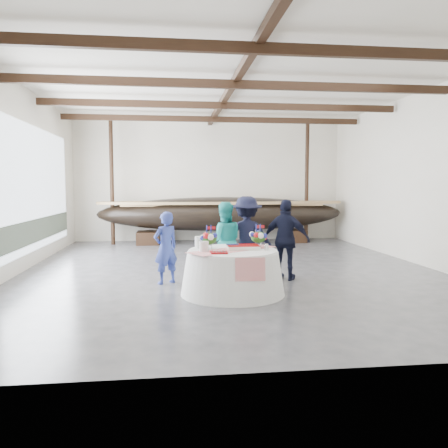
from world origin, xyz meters
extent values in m
cube|color=#3D3D42|center=(0.00, 0.00, 0.00)|extent=(10.00, 12.00, 0.01)
cube|color=silver|center=(0.00, 6.00, 2.25)|extent=(10.00, 0.02, 4.50)
cube|color=silver|center=(0.00, -6.00, 2.25)|extent=(10.00, 0.02, 4.50)
cube|color=silver|center=(-5.00, 0.00, 2.25)|extent=(0.02, 12.00, 4.50)
cube|color=silver|center=(5.00, 0.00, 2.25)|extent=(0.02, 12.00, 4.50)
cube|color=white|center=(0.00, 0.00, 4.50)|extent=(10.00, 12.00, 0.01)
cube|color=black|center=(0.00, -3.50, 4.25)|extent=(9.80, 0.12, 0.18)
cube|color=black|center=(0.00, -1.00, 4.25)|extent=(9.80, 0.12, 0.18)
cube|color=black|center=(0.00, 1.50, 4.25)|extent=(9.80, 0.12, 0.18)
cube|color=black|center=(0.00, 4.00, 4.25)|extent=(9.80, 0.12, 0.18)
cube|color=black|center=(0.00, 0.00, 4.38)|extent=(0.15, 11.76, 0.15)
cylinder|color=black|center=(-3.50, 5.04, 2.25)|extent=(0.14, 0.14, 4.50)
cylinder|color=black|center=(3.50, 5.04, 2.25)|extent=(0.14, 0.14, 4.50)
cube|color=silver|center=(-4.95, 1.00, 2.00)|extent=(0.02, 7.00, 3.20)
cube|color=#596654|center=(-4.94, 1.00, 0.90)|extent=(0.02, 7.00, 0.60)
cube|color=black|center=(-2.28, 5.04, 0.22)|extent=(0.78, 1.00, 0.44)
cube|color=black|center=(3.04, 5.04, 0.22)|extent=(0.78, 1.00, 0.44)
ellipsoid|color=black|center=(0.38, 5.04, 1.05)|extent=(8.87, 1.77, 1.22)
cube|color=#9E7A4C|center=(0.38, 5.04, 1.39)|extent=(7.09, 1.16, 0.07)
cone|color=white|center=(-0.28, -2.45, 0.41)|extent=(1.98, 1.98, 0.82)
cylinder|color=white|center=(-0.28, -2.45, 0.83)|extent=(1.68, 1.68, 0.04)
cube|color=red|center=(-0.28, -2.45, 0.85)|extent=(1.83, 1.48, 0.01)
cube|color=white|center=(-0.07, -2.39, 0.88)|extent=(0.60, 0.40, 0.07)
cylinder|color=white|center=(-0.84, -2.60, 0.94)|extent=(0.18, 0.18, 0.19)
cylinder|color=white|center=(-0.89, -2.13, 0.96)|extent=(0.18, 0.18, 0.22)
cube|color=maroon|center=(-0.59, -2.87, 0.86)|extent=(0.30, 0.24, 0.03)
cone|color=silver|center=(0.35, -2.57, 0.91)|extent=(0.09, 0.09, 0.12)
imported|color=navy|center=(-1.56, -1.40, 0.76)|extent=(0.66, 0.60, 1.52)
imported|color=#21ACA8|center=(-0.30, -1.21, 0.86)|extent=(0.84, 0.66, 1.71)
imported|color=black|center=(0.24, -0.98, 0.91)|extent=(1.21, 0.74, 1.83)
imported|color=black|center=(1.05, -1.35, 0.89)|extent=(1.11, 0.90, 1.77)
camera|label=1|loc=(-1.41, -10.58, 2.06)|focal=35.00mm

